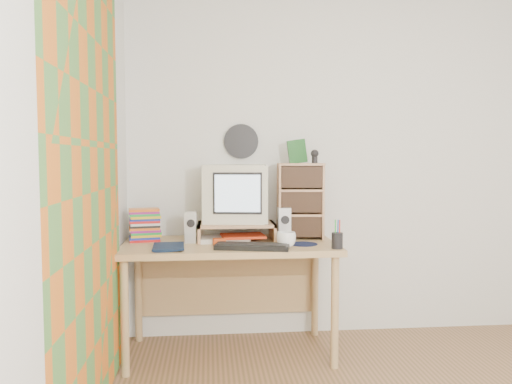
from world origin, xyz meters
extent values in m
plane|color=silver|center=(0.00, 1.75, 1.25)|extent=(3.50, 0.00, 3.50)
plane|color=silver|center=(-1.75, 0.00, 1.25)|extent=(0.00, 3.50, 3.50)
plane|color=orange|center=(-1.71, 0.48, 1.15)|extent=(0.00, 2.20, 2.20)
cylinder|color=black|center=(-0.93, 1.73, 1.43)|extent=(0.25, 0.02, 0.25)
cube|color=tan|center=(-1.03, 1.38, 0.73)|extent=(1.40, 0.70, 0.04)
cube|color=tan|center=(-1.03, 1.71, 0.38)|extent=(1.33, 0.02, 0.41)
cylinder|color=tan|center=(-1.67, 1.09, 0.35)|extent=(0.05, 0.05, 0.71)
cylinder|color=tan|center=(-0.39, 1.09, 0.35)|extent=(0.05, 0.05, 0.71)
cylinder|color=tan|center=(-1.67, 1.67, 0.35)|extent=(0.05, 0.05, 0.71)
cylinder|color=tan|center=(-0.39, 1.67, 0.35)|extent=(0.05, 0.05, 0.71)
cube|color=tan|center=(-1.23, 1.48, 0.81)|extent=(0.02, 0.30, 0.12)
cube|color=tan|center=(-0.73, 1.48, 0.81)|extent=(0.02, 0.30, 0.12)
cube|color=tan|center=(-0.98, 1.48, 0.86)|extent=(0.52, 0.30, 0.02)
cube|color=beige|center=(-0.98, 1.53, 1.07)|extent=(0.47, 0.47, 0.39)
cube|color=silver|center=(-1.28, 1.41, 0.85)|extent=(0.08, 0.08, 0.21)
cube|color=silver|center=(-0.66, 1.45, 0.86)|extent=(0.08, 0.08, 0.22)
cube|color=black|center=(-0.90, 1.14, 0.77)|extent=(0.48, 0.25, 0.03)
cube|color=tan|center=(-0.53, 1.51, 1.01)|extent=(0.33, 0.20, 0.52)
imported|color=white|center=(-0.68, 1.19, 0.80)|extent=(0.14, 0.14, 0.10)
imported|color=#0E1C36|center=(-1.51, 1.20, 0.77)|extent=(0.24, 0.19, 0.05)
cylinder|color=#0F1833|center=(-0.55, 1.28, 0.75)|extent=(0.19, 0.19, 0.00)
cube|color=#CE4416|center=(-1.10, 1.32, 0.77)|extent=(0.09, 0.06, 0.04)
cube|color=#164E19|center=(-0.55, 1.53, 1.36)|extent=(0.13, 0.04, 0.16)
camera|label=1|loc=(-1.16, -1.89, 1.32)|focal=35.00mm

